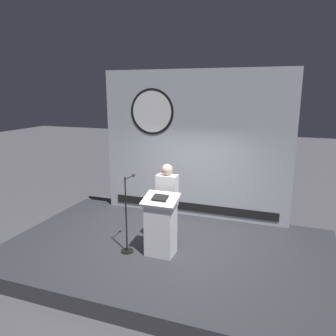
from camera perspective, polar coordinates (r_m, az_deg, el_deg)
ground_plane at (r=6.84m, az=-0.19°, el=-15.76°), size 40.00×40.00×0.00m
stage_platform at (r=6.77m, az=-0.19°, el=-14.65°), size 6.40×4.00×0.30m
banner_display at (r=7.85m, az=4.31°, el=3.96°), size 4.54×0.12×3.50m
podium at (r=6.21m, az=-1.28°, el=-9.98°), size 0.64×0.50×1.17m
speaker_person at (r=6.55m, az=-0.16°, el=-6.18°), size 0.40×0.26×1.64m
microphone_stand at (r=6.39m, az=-7.01°, el=-9.84°), size 0.24×0.51×1.48m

